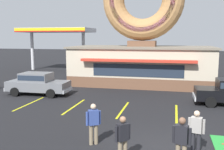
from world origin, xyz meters
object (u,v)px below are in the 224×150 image
Objects in this scene: pedestrian_blue_sweater_man at (93,122)px; car_grey at (38,83)px; pedestrian_hooded_kid at (182,140)px; pedestrian_clipboard_woman at (123,137)px; pedestrian_leather_jacket_man at (196,130)px.

car_grey is at bearing 130.95° from pedestrian_blue_sweater_man.
pedestrian_hooded_kid is at bearing -19.62° from pedestrian_blue_sweater_man.
pedestrian_hooded_kid reaches higher than pedestrian_blue_sweater_man.
pedestrian_hooded_kid reaches higher than car_grey.
pedestrian_hooded_kid is (9.92, -8.84, 0.05)m from car_grey.
pedestrian_blue_sweater_man is 0.97× the size of pedestrian_hooded_kid.
pedestrian_hooded_kid is 1.87m from pedestrian_clipboard_woman.
car_grey reaches higher than pedestrian_clipboard_woman.
pedestrian_blue_sweater_man is 1.02× the size of pedestrian_clipboard_woman.
pedestrian_hooded_kid reaches higher than pedestrian_clipboard_woman.
car_grey is 10.18m from pedestrian_blue_sweater_man.
pedestrian_blue_sweater_man reaches higher than car_grey.
car_grey is 2.77× the size of pedestrian_hooded_kid.
pedestrian_blue_sweater_man is 3.79m from pedestrian_leather_jacket_man.
pedestrian_leather_jacket_man is 2.75m from pedestrian_clipboard_woman.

